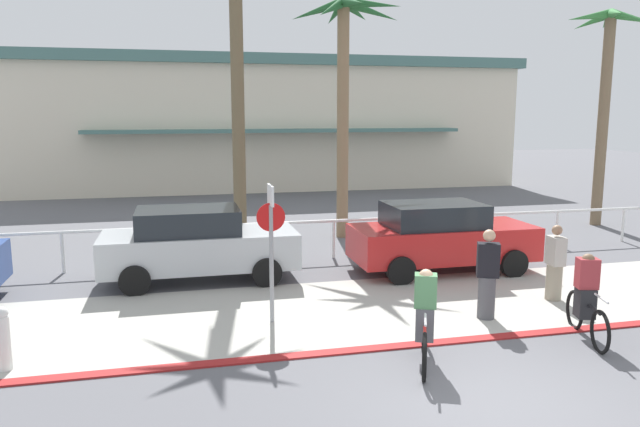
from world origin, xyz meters
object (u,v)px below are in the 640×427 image
at_px(palm_tree_1, 236,8).
at_px(palm_tree_3, 608,69).
at_px(cyclist_black_0, 586,299).
at_px(cyclist_red_1, 425,319).
at_px(stop_sign_bike_lane, 271,234).
at_px(car_silver_1, 197,244).
at_px(car_red_2, 440,236).
at_px(bollard_0, 3,338).
at_px(palm_tree_2, 344,55).
at_px(pedestrian_0, 555,266).
at_px(pedestrian_1, 487,278).

relative_size(palm_tree_1, palm_tree_3, 1.24).
relative_size(cyclist_black_0, cyclist_red_1, 1.04).
bearing_deg(stop_sign_bike_lane, cyclist_red_1, -48.66).
bearing_deg(car_silver_1, car_red_2, -5.25).
height_order(stop_sign_bike_lane, car_silver_1, stop_sign_bike_lane).
distance_m(palm_tree_1, cyclist_black_0, 11.37).
xyz_separation_m(bollard_0, palm_tree_2, (7.60, 8.43, 5.02)).
bearing_deg(palm_tree_1, car_red_2, -38.99).
distance_m(bollard_0, palm_tree_2, 12.41).
xyz_separation_m(palm_tree_2, palm_tree_3, (9.09, -0.07, -0.26)).
bearing_deg(pedestrian_0, cyclist_red_1, -149.20).
xyz_separation_m(palm_tree_3, cyclist_black_0, (-7.34, -9.17, -4.58)).
distance_m(cyclist_black_0, cyclist_red_1, 3.11).
relative_size(pedestrian_0, pedestrian_1, 0.92).
height_order(cyclist_black_0, pedestrian_1, pedestrian_1).
distance_m(palm_tree_3, cyclist_red_1, 14.83).
relative_size(palm_tree_1, car_red_2, 2.03).
height_order(palm_tree_2, car_red_2, palm_tree_2).
bearing_deg(cyclist_black_0, car_silver_1, 140.60).
xyz_separation_m(cyclist_black_0, pedestrian_0, (0.74, 1.97, 0.03)).
bearing_deg(palm_tree_1, car_silver_1, -112.83).
relative_size(stop_sign_bike_lane, bollard_0, 2.56).
xyz_separation_m(palm_tree_2, pedestrian_1, (0.57, -7.99, -4.74)).
bearing_deg(pedestrian_1, bollard_0, -176.92).
relative_size(bollard_0, cyclist_black_0, 0.57).
relative_size(car_red_2, pedestrian_1, 2.57).
xyz_separation_m(pedestrian_0, pedestrian_1, (-1.92, -0.72, 0.07)).
height_order(stop_sign_bike_lane, pedestrian_1, stop_sign_bike_lane).
bearing_deg(bollard_0, stop_sign_bike_lane, 15.50).
height_order(car_silver_1, cyclist_black_0, car_silver_1).
bearing_deg(car_silver_1, pedestrian_1, -37.46).
height_order(car_silver_1, pedestrian_1, pedestrian_1).
distance_m(palm_tree_1, pedestrian_1, 9.91).
xyz_separation_m(palm_tree_1, car_red_2, (4.47, -3.62, -5.74)).
xyz_separation_m(stop_sign_bike_lane, palm_tree_2, (3.37, 7.26, 3.86)).
bearing_deg(stop_sign_bike_lane, palm_tree_1, 89.24).
relative_size(palm_tree_2, cyclist_black_0, 4.07).
bearing_deg(pedestrian_1, car_silver_1, 142.54).
xyz_separation_m(stop_sign_bike_lane, bollard_0, (-4.23, -1.17, -1.16)).
relative_size(palm_tree_1, cyclist_red_1, 5.24).
bearing_deg(palm_tree_3, pedestrian_0, -132.53).
height_order(palm_tree_2, palm_tree_3, same).
xyz_separation_m(bollard_0, car_silver_1, (3.01, 4.39, 0.35)).
xyz_separation_m(palm_tree_2, car_silver_1, (-4.59, -4.04, -4.66)).
bearing_deg(cyclist_red_1, bollard_0, 169.77).
relative_size(cyclist_black_0, pedestrian_0, 1.12).
bearing_deg(cyclist_black_0, palm_tree_2, 100.71).
distance_m(palm_tree_1, car_red_2, 8.13).
distance_m(bollard_0, palm_tree_1, 10.57).
height_order(palm_tree_3, cyclist_black_0, palm_tree_3).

